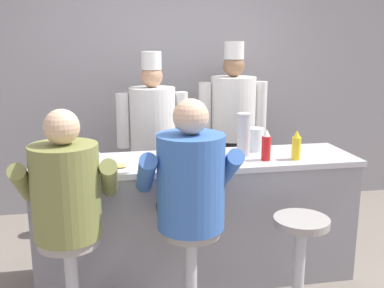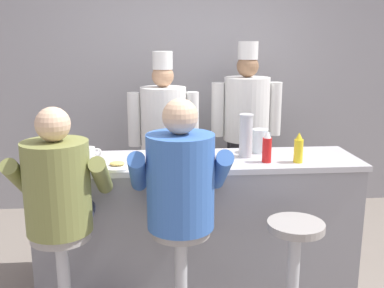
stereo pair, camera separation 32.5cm
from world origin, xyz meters
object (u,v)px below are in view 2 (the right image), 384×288
Objects in this scene: coffee_mug_tan at (181,154)px; cook_in_whites_far at (246,124)px; cereal_bowl at (55,160)px; breakfast_plate at (117,166)px; diner_seated_olive at (59,194)px; mustard_bottle_yellow at (299,148)px; diner_seated_blue at (180,188)px; cup_stack_steel at (246,136)px; empty_stool_round at (294,256)px; ketchup_bottle_red at (267,148)px; water_pitcher_clear at (260,141)px; cook_in_whites_near at (164,134)px; hot_sauce_bottle_orange at (207,151)px; coffee_mug_white at (90,153)px.

coffee_mug_tan is 1.37m from cook_in_whites_far.
cereal_bowl is 2.01m from cook_in_whites_far.
diner_seated_olive reaches higher than breakfast_plate.
mustard_bottle_yellow is 0.15× the size of diner_seated_blue.
breakfast_plate and cereal_bowl have the same top height.
cook_in_whites_far is (0.23, 1.13, -0.13)m from cup_stack_steel.
diner_seated_olive is 1.52m from empty_stool_round.
diner_seated_blue is at bearing -144.90° from ketchup_bottle_red.
empty_stool_round is (0.08, -0.49, -0.60)m from ketchup_bottle_red.
water_pitcher_clear reaches higher than coffee_mug_tan.
cup_stack_steel is at bearing 13.33° from breakfast_plate.
diner_seated_blue is (-0.04, -0.58, -0.06)m from coffee_mug_tan.
diner_seated_blue is 0.87× the size of cook_in_whites_near.
cook_in_whites_near is (-0.29, 1.00, -0.08)m from hot_sauce_bottle_orange.
diner_seated_blue is (-0.66, -0.74, -0.11)m from water_pitcher_clear.
diner_seated_olive is at bearing -161.57° from ketchup_bottle_red.
mustard_bottle_yellow is 0.37m from water_pitcher_clear.
water_pitcher_clear is at bearing 6.91° from cereal_bowl.
cereal_bowl is 0.12× the size of diner_seated_olive.
water_pitcher_clear reaches higher than hot_sauce_bottle_orange.
water_pitcher_clear is at bearing 42.67° from cup_stack_steel.
cook_in_whites_far is (1.48, 1.74, 0.08)m from diner_seated_olive.
diner_seated_olive reaches higher than cereal_bowl.
cook_in_whites_far reaches higher than mustard_bottle_yellow.
hot_sauce_bottle_orange is at bearing 14.34° from breakfast_plate.
ketchup_bottle_red is 0.16× the size of diner_seated_blue.
mustard_bottle_yellow reaches higher than coffee_mug_tan.
hot_sauce_bottle_orange is 1.11m from diner_seated_olive.
diner_seated_olive is 2.29m from cook_in_whites_far.
hot_sauce_bottle_orange is (-0.42, 0.10, -0.04)m from ketchup_bottle_red.
breakfast_plate is (-0.64, -0.16, -0.06)m from hot_sauce_bottle_orange.
ketchup_bottle_red is at bearing -13.57° from hot_sauce_bottle_orange.
breakfast_plate is (-1.28, -0.04, -0.09)m from mustard_bottle_yellow.
cup_stack_steel reaches higher than hot_sauce_bottle_orange.
coffee_mug_white is at bearing -141.17° from cook_in_whites_far.
coffee_mug_white reaches higher than coffee_mug_tan.
coffee_mug_white is at bearing -174.94° from water_pitcher_clear.
cook_in_whites_near reaches higher than ketchup_bottle_red.
water_pitcher_clear is 0.12× the size of diner_seated_blue.
diner_seated_olive is 2.09× the size of empty_stool_round.
coffee_mug_tan is at bearing 1.30° from cereal_bowl.
mustard_bottle_yellow is 0.68× the size of cup_stack_steel.
cook_in_whites_near is (-0.11, 0.98, -0.06)m from coffee_mug_tan.
cook_in_whites_far is (-0.11, 1.31, -0.07)m from mustard_bottle_yellow.
cup_stack_steel reaches higher than mustard_bottle_yellow.
cereal_bowl is 0.90m from coffee_mug_tan.
hot_sauce_bottle_orange is 0.77× the size of water_pitcher_clear.
cook_in_whites_near reaches higher than coffee_mug_tan.
cook_in_whites_near is at bearing 96.32° from coffee_mug_tan.
cook_in_whites_far is (1.39, 1.12, -0.01)m from coffee_mug_white.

